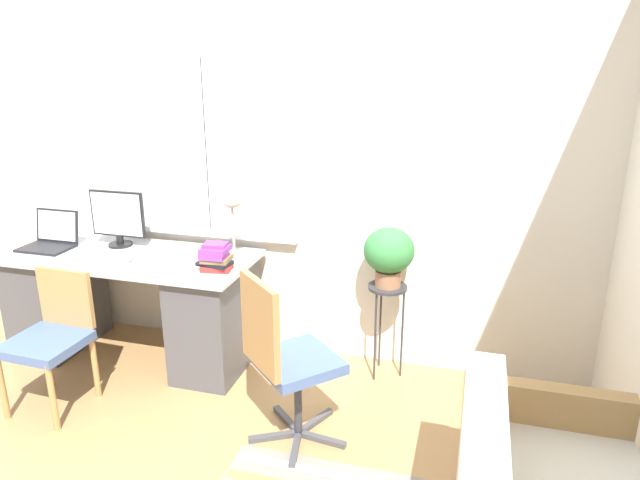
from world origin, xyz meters
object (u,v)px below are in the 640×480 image
object	(u,v)px
book_stack	(215,257)
desk_chair_wooden	(51,335)
desk_lamp	(232,211)
monitor	(118,218)
mouse	(130,259)
keyboard	(95,258)
plant_stand	(387,297)
office_chair_swivel	(285,357)
potted_plant	(389,253)
laptop	(50,240)

from	to	relation	value
book_stack	desk_chair_wooden	world-z (taller)	book_stack
desk_lamp	desk_chair_wooden	xyz separation A→B (m)	(-0.87, -0.72, -0.64)
monitor	desk_lamp	size ratio (longest dim) A/B	0.93
mouse	desk_chair_wooden	distance (m)	0.65
mouse	desk_lamp	size ratio (longest dim) A/B	0.15
keyboard	mouse	world-z (taller)	mouse
book_stack	plant_stand	distance (m)	1.12
desk_lamp	office_chair_swivel	xyz separation A→B (m)	(0.58, -0.70, -0.57)
office_chair_swivel	potted_plant	distance (m)	0.99
laptop	desk_lamp	bearing A→B (deg)	4.11
laptop	desk_chair_wooden	xyz separation A→B (m)	(0.47, -0.63, -0.36)
monitor	mouse	xyz separation A→B (m)	(0.25, -0.27, -0.19)
laptop	mouse	size ratio (longest dim) A/B	5.20
book_stack	mouse	bearing A→B (deg)	-178.87
book_stack	potted_plant	distance (m)	1.08
laptop	plant_stand	distance (m)	2.36
keyboard	potted_plant	xyz separation A→B (m)	(1.88, 0.37, 0.09)
potted_plant	plant_stand	bearing A→B (deg)	-90.00
laptop	monitor	distance (m)	0.50
monitor	office_chair_swivel	distance (m)	1.73
office_chair_swivel	keyboard	bearing A→B (deg)	25.80
mouse	desk_chair_wooden	world-z (taller)	desk_chair_wooden
laptop	potted_plant	bearing A→B (deg)	5.76
keyboard	desk_lamp	bearing A→B (deg)	14.58
desk_chair_wooden	plant_stand	size ratio (longest dim) A/B	1.28
keyboard	desk_chair_wooden	bearing A→B (deg)	-87.74
monitor	desk_chair_wooden	size ratio (longest dim) A/B	0.50
laptop	keyboard	size ratio (longest dim) A/B	0.96
plant_stand	office_chair_swivel	bearing A→B (deg)	-115.71
book_stack	potted_plant	xyz separation A→B (m)	(1.03, 0.33, 0.02)
keyboard	potted_plant	bearing A→B (deg)	11.15
plant_stand	potted_plant	world-z (taller)	potted_plant
monitor	potted_plant	world-z (taller)	monitor
monitor	mouse	size ratio (longest dim) A/B	6.18
monitor	potted_plant	bearing A→B (deg)	2.12
mouse	potted_plant	bearing A→B (deg)	11.78
keyboard	office_chair_swivel	bearing A→B (deg)	-17.59
office_chair_swivel	mouse	bearing A→B (deg)	21.42
desk_lamp	office_chair_swivel	bearing A→B (deg)	-50.12
desk_chair_wooden	office_chair_swivel	bearing A→B (deg)	3.05
monitor	mouse	distance (m)	0.41
monitor	plant_stand	xyz separation A→B (m)	(1.88, 0.07, -0.41)
book_stack	office_chair_swivel	distance (m)	0.87
laptop	monitor	world-z (taller)	monitor
laptop	monitor	xyz separation A→B (m)	(0.45, 0.17, 0.15)
laptop	desk_lamp	size ratio (longest dim) A/B	0.78
book_stack	plant_stand	size ratio (longest dim) A/B	0.35
book_stack	potted_plant	size ratio (longest dim) A/B	0.58
potted_plant	desk_lamp	bearing A→B (deg)	-172.00
plant_stand	potted_plant	bearing A→B (deg)	90.00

